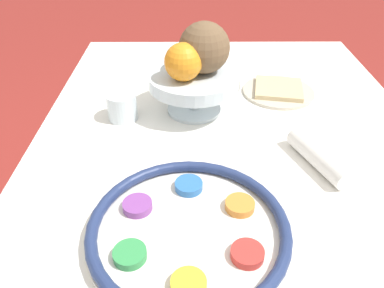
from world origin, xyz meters
name	(u,v)px	position (x,y,z in m)	size (l,w,h in m)	color
dining_table	(225,256)	(0.00, 0.00, 0.35)	(1.29, 0.88, 0.70)	white
seder_plate	(189,229)	(-0.23, 0.10, 0.72)	(0.33, 0.33, 0.03)	silver
fruit_stand	(194,83)	(0.17, 0.08, 0.78)	(0.22, 0.22, 0.10)	silver
orange_fruit	(183,62)	(0.14, 0.11, 0.84)	(0.09, 0.09, 0.09)	orange
coconut	(204,48)	(0.18, 0.06, 0.86)	(0.12, 0.12, 0.12)	brown
bread_plate	(278,90)	(0.26, -0.15, 0.71)	(0.19, 0.19, 0.02)	beige
napkin_roll	(319,156)	(-0.05, -0.17, 0.72)	(0.17, 0.10, 0.05)	white
cup_near	(122,107)	(0.14, 0.25, 0.73)	(0.07, 0.07, 0.06)	silver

